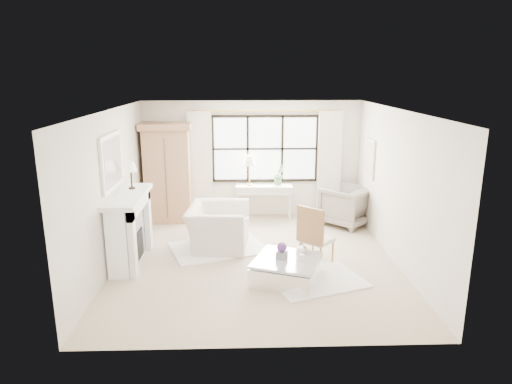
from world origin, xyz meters
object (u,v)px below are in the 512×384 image
console_table (264,202)px  armoire (168,172)px  coffee_table (287,270)px  club_armchair (218,227)px

console_table → armoire: bearing=-175.1°
console_table → coffee_table: size_ratio=1.02×
armoire → coffee_table: size_ratio=1.73×
armoire → club_armchair: bearing=-56.7°
console_table → coffee_table: 3.34m
armoire → coffee_table: armoire is taller
console_table → club_armchair: bearing=-116.4°
club_armchair → console_table: bearing=-23.6°
console_table → coffee_table: bearing=-84.2°
console_table → club_armchair: 2.06m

